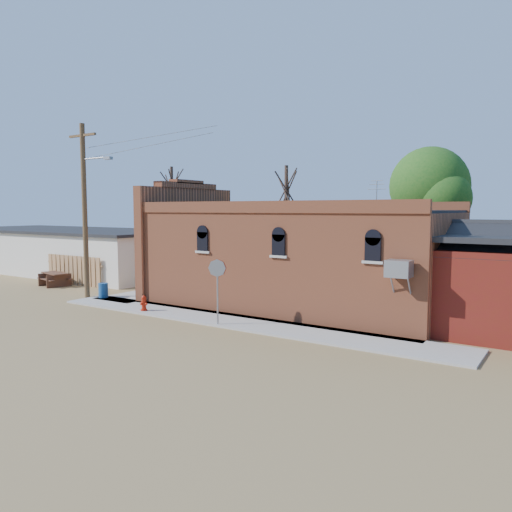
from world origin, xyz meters
The scene contains 14 objects.
ground centered at (0.00, 0.00, 0.00)m, with size 120.00×120.00×0.00m, color olive.
sidewalk_south centered at (1.50, 0.90, 0.04)m, with size 19.00×2.20×0.08m, color #9E9991.
sidewalk_west centered at (-6.30, 6.00, 0.04)m, with size 2.60×10.00×0.08m, color #9E9991.
brick_bar centered at (1.64, 5.49, 2.34)m, with size 16.40×7.97×6.30m.
storage_building centered at (-19.00, 8.00, 1.60)m, with size 20.40×8.40×3.17m.
wood_fence centered at (-12.80, 3.80, 0.90)m, with size 5.20×0.10×1.80m, color olive, non-canonical shape.
utility_pole centered at (-8.14, 1.20, 4.77)m, with size 3.12×0.26×9.00m.
tree_bare_near centered at (-3.00, 13.00, 5.96)m, with size 2.80×2.80×7.65m.
tree_bare_far centered at (-14.00, 14.00, 6.36)m, with size 2.80×2.80×8.16m.
tree_leafy centered at (6.00, 13.50, 5.93)m, with size 4.40×4.40×8.15m.
fire_hydrant centered at (-3.07, 0.27, 0.42)m, with size 0.39×0.36×0.69m.
stop_sign centered at (1.36, 0.00, 2.09)m, with size 0.66×0.35×2.61m.
trash_barrel centered at (-7.30, 1.50, 0.46)m, with size 0.49×0.49×0.75m, color navy.
picnic_table centered at (-13.35, 2.85, 0.54)m, with size 2.22×1.84×0.82m.
Camera 1 is at (13.39, -15.51, 4.66)m, focal length 35.00 mm.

